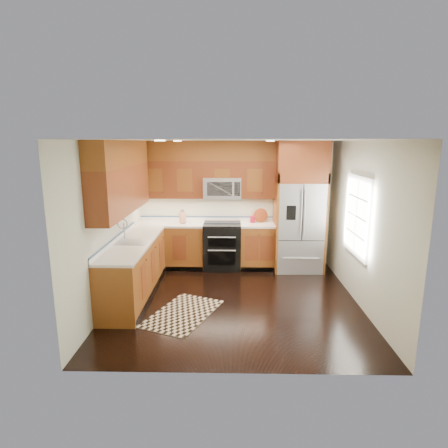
{
  "coord_description": "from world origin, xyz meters",
  "views": [
    {
      "loc": [
        -0.05,
        -5.78,
        2.57
      ],
      "look_at": [
        -0.19,
        0.6,
        1.17
      ],
      "focal_mm": 30.0,
      "sensor_mm": 36.0,
      "label": 1
    }
  ],
  "objects_px": {
    "refrigerator": "(299,207)",
    "utensil_crock": "(253,218)",
    "range": "(222,246)",
    "knife_block": "(182,217)",
    "rug": "(183,313)"
  },
  "relations": [
    {
      "from": "refrigerator",
      "to": "knife_block",
      "type": "distance_m",
      "value": 2.38
    },
    {
      "from": "rug",
      "to": "knife_block",
      "type": "relative_size",
      "value": 4.65
    },
    {
      "from": "refrigerator",
      "to": "utensil_crock",
      "type": "xyz_separation_m",
      "value": [
        -0.92,
        0.16,
        -0.26
      ]
    },
    {
      "from": "refrigerator",
      "to": "utensil_crock",
      "type": "bearing_deg",
      "value": 170.23
    },
    {
      "from": "range",
      "to": "utensil_crock",
      "type": "bearing_deg",
      "value": 10.94
    },
    {
      "from": "rug",
      "to": "utensil_crock",
      "type": "distance_m",
      "value": 2.77
    },
    {
      "from": "range",
      "to": "refrigerator",
      "type": "bearing_deg",
      "value": -1.4
    },
    {
      "from": "rug",
      "to": "refrigerator",
      "type": "bearing_deg",
      "value": 67.54
    },
    {
      "from": "range",
      "to": "knife_block",
      "type": "relative_size",
      "value": 3.33
    },
    {
      "from": "range",
      "to": "refrigerator",
      "type": "relative_size",
      "value": 0.36
    },
    {
      "from": "range",
      "to": "utensil_crock",
      "type": "distance_m",
      "value": 0.86
    },
    {
      "from": "rug",
      "to": "knife_block",
      "type": "xyz_separation_m",
      "value": [
        -0.27,
        2.23,
        1.05
      ]
    },
    {
      "from": "range",
      "to": "knife_block",
      "type": "bearing_deg",
      "value": 175.72
    },
    {
      "from": "rug",
      "to": "utensil_crock",
      "type": "bearing_deg",
      "value": 84.96
    },
    {
      "from": "refrigerator",
      "to": "knife_block",
      "type": "relative_size",
      "value": 9.18
    }
  ]
}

